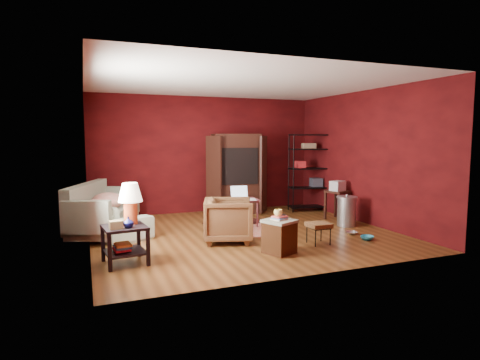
# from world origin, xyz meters

# --- Properties ---
(room) EXTENTS (5.54, 5.04, 2.84)m
(room) POSITION_xyz_m (-0.04, -0.01, 1.40)
(room) COLOR brown
(room) RESTS_ON ground
(sofa) EXTENTS (1.44, 2.16, 0.82)m
(sofa) POSITION_xyz_m (-2.46, 0.95, 0.41)
(sofa) COLOR gray
(sofa) RESTS_ON ground
(armchair) EXTENTS (0.98, 1.01, 0.84)m
(armchair) POSITION_xyz_m (-0.47, -0.46, 0.42)
(armchair) COLOR black
(armchair) RESTS_ON ground
(pet_bowl_steel) EXTENTS (0.22, 0.09, 0.21)m
(pet_bowl_steel) POSITION_xyz_m (1.86, -0.82, 0.11)
(pet_bowl_steel) COLOR #B1B4B8
(pet_bowl_steel) RESTS_ON ground
(pet_bowl_turquoise) EXTENTS (0.24, 0.10, 0.23)m
(pet_bowl_turquoise) POSITION_xyz_m (1.86, -1.26, 0.12)
(pet_bowl_turquoise) COLOR #299BBF
(pet_bowl_turquoise) RESTS_ON ground
(vase) EXTENTS (0.20, 0.20, 0.15)m
(vase) POSITION_xyz_m (-2.24, -1.24, 0.63)
(vase) COLOR #0D0F43
(vase) RESTS_ON side_table
(mug) EXTENTS (0.16, 0.15, 0.13)m
(mug) POSITION_xyz_m (0.00, -1.43, 0.66)
(mug) COLOR #FFF87C
(mug) RESTS_ON hamper
(side_table) EXTENTS (0.65, 0.65, 1.16)m
(side_table) POSITION_xyz_m (-2.23, -1.04, 0.69)
(side_table) COLOR black
(side_table) RESTS_ON ground
(sofa_cushions) EXTENTS (1.49, 2.23, 0.87)m
(sofa_cushions) POSITION_xyz_m (-2.51, 0.99, 0.43)
(sofa_cushions) COLOR gray
(sofa_cushions) RESTS_ON sofa
(hamper) EXTENTS (0.57, 0.57, 0.61)m
(hamper) POSITION_xyz_m (0.03, -1.43, 0.28)
(hamper) COLOR #492511
(hamper) RESTS_ON ground
(footstool) EXTENTS (0.36, 0.36, 0.37)m
(footstool) POSITION_xyz_m (0.90, -1.18, 0.32)
(footstool) COLOR black
(footstool) RESTS_ON ground
(rug_round) EXTENTS (1.86, 1.86, 0.01)m
(rug_round) POSITION_xyz_m (0.30, 0.29, 0.01)
(rug_round) COLOR #F2E0CA
(rug_round) RESTS_ON ground
(rug_oriental) EXTENTS (1.37, 1.13, 0.01)m
(rug_oriental) POSITION_xyz_m (0.17, 0.92, 0.02)
(rug_oriental) COLOR #4E1714
(rug_oriental) RESTS_ON ground
(laptop_desk) EXTENTS (0.70, 0.56, 0.82)m
(laptop_desk) POSITION_xyz_m (0.17, 0.57, 0.51)
(laptop_desk) COLOR brown
(laptop_desk) RESTS_ON ground
(tv_armoire) EXTENTS (1.49, 0.87, 1.90)m
(tv_armoire) POSITION_xyz_m (0.60, 1.99, 0.99)
(tv_armoire) COLOR black
(tv_armoire) RESTS_ON ground
(wire_shelving) EXTENTS (0.99, 0.57, 1.90)m
(wire_shelving) POSITION_xyz_m (2.39, 1.63, 1.04)
(wire_shelving) COLOR black
(wire_shelving) RESTS_ON ground
(small_stand) EXTENTS (0.54, 0.54, 0.86)m
(small_stand) POSITION_xyz_m (2.42, 0.47, 0.64)
(small_stand) COLOR black
(small_stand) RESTS_ON ground
(trash_can) EXTENTS (0.54, 0.54, 0.66)m
(trash_can) POSITION_xyz_m (2.21, -0.16, 0.31)
(trash_can) COLOR #ADB0B5
(trash_can) RESTS_ON ground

